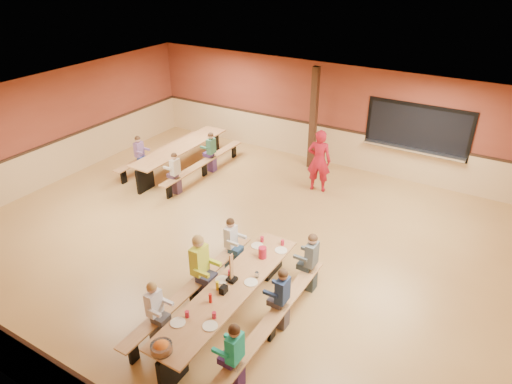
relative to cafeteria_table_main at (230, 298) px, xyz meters
The scene contains 23 objects.
ground 2.64m from the cafeteria_table_main, 120.92° to the left, with size 12.00×12.00×0.00m, color olive.
room_envelope 2.59m from the cafeteria_table_main, 120.92° to the left, with size 12.04×10.04×3.02m.
kitchen_pass_through 7.35m from the cafeteria_table_main, 79.95° to the left, with size 2.78×0.28×1.38m.
structural_post 6.86m from the cafeteria_table_main, 103.01° to the left, with size 0.18×0.18×3.00m, color #321C10.
cafeteria_table_main is the anchor object (origin of this frame).
cafeteria_table_second 6.51m from the cafeteria_table_main, 136.63° to the left, with size 1.91×3.70×0.74m.
seated_child_white_left 1.29m from the cafeteria_table_main, 129.97° to the right, with size 0.35×0.29×1.18m, color white, non-canonical shape.
seated_adult_yellow 0.87m from the cafeteria_table_main, 164.16° to the left, with size 0.44×0.36×1.36m, color #CEE031, non-canonical shape.
seated_child_grey_left 1.51m from the cafeteria_table_main, 123.26° to the left, with size 0.35×0.29×1.18m, color silver, non-canonical shape.
seated_child_teal_right 1.38m from the cafeteria_table_main, 53.29° to the right, with size 0.37×0.30×1.21m, color #1AA98D, non-canonical shape.
seated_child_navy_right 0.90m from the cafeteria_table_main, 23.01° to the left, with size 0.37×0.30×1.20m, color navy, non-canonical shape.
seated_child_char_right 1.72m from the cafeteria_table_main, 61.36° to the left, with size 0.38×0.31×1.23m, color #4D5658, non-canonical shape.
seated_child_purple_sec 6.63m from the cafeteria_table_main, 146.92° to the left, with size 0.34×0.28×1.16m, color slate, non-canonical shape.
seated_child_green_sec 6.22m from the cafeteria_table_main, 128.86° to the left, with size 0.36×0.29×1.18m, color #367054, non-canonical shape.
seated_child_tan_sec 5.07m from the cafeteria_table_main, 140.39° to the left, with size 0.34×0.28×1.15m, color beige, non-canonical shape.
standing_woman 5.42m from the cafeteria_table_main, 97.90° to the left, with size 0.63×0.41×1.73m, color #A41221.
punch_pitcher 1.08m from the cafeteria_table_main, 87.96° to the left, with size 0.16×0.16×0.22m, color #B3172E.
chip_bowl 1.68m from the cafeteria_table_main, 92.60° to the right, with size 0.32×0.32×0.15m, color orange, non-canonical shape.
napkin_dispenser 0.32m from the cafeteria_table_main, 99.30° to the right, with size 0.10×0.14×0.13m, color black.
condiment_mustard 0.37m from the cafeteria_table_main, 137.62° to the right, with size 0.06×0.06×0.17m, color yellow.
condiment_ketchup 0.55m from the cafeteria_table_main, 99.44° to the right, with size 0.06×0.06×0.17m, color #B2140F.
table_paddle 0.40m from the cafeteria_table_main, 114.24° to the left, with size 0.16×0.16×0.56m.
place_settings 0.27m from the cafeteria_table_main, behind, with size 0.65×3.30×0.11m, color beige, non-canonical shape.
Camera 1 is at (4.83, -7.19, 5.87)m, focal length 32.00 mm.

